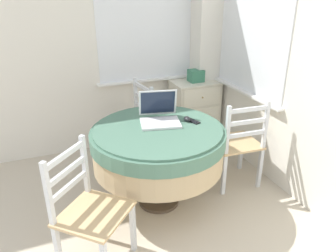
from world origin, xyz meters
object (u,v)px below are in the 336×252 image
object	(u,v)px
dining_chair_near_right_window	(237,144)
round_dining_table	(158,145)
dining_chair_near_back_window	(133,125)
corner_cabinet	(194,111)
laptop	(159,116)
storage_box	(196,76)
computer_mouse	(187,119)
dining_chair_camera_near	(89,211)
cell_phone	(193,121)

from	to	relation	value
dining_chair_near_right_window	round_dining_table	bearing A→B (deg)	-179.39
dining_chair_near_back_window	corner_cabinet	xyz separation A→B (m)	(0.85, 0.25, -0.05)
laptop	dining_chair_near_back_window	xyz separation A→B (m)	(-0.05, 0.69, -0.36)
dining_chair_near_back_window	storage_box	bearing A→B (deg)	15.66
computer_mouse	dining_chair_camera_near	world-z (taller)	dining_chair_camera_near
round_dining_table	dining_chair_near_back_window	world-z (taller)	dining_chair_near_back_window
laptop	storage_box	bearing A→B (deg)	49.01
round_dining_table	dining_chair_near_right_window	size ratio (longest dim) A/B	1.27
dining_chair_near_back_window	corner_cabinet	distance (m)	0.89
cell_phone	storage_box	size ratio (longest dim) A/B	0.79
storage_box	round_dining_table	bearing A→B (deg)	-129.57
computer_mouse	dining_chair_camera_near	xyz separation A→B (m)	(-0.95, -0.49, -0.32)
corner_cabinet	cell_phone	bearing A→B (deg)	-117.17
cell_phone	corner_cabinet	distance (m)	1.24
dining_chair_near_back_window	dining_chair_near_right_window	size ratio (longest dim) A/B	1.00
dining_chair_near_back_window	computer_mouse	bearing A→B (deg)	-70.67
round_dining_table	corner_cabinet	xyz separation A→B (m)	(0.86, 1.06, -0.20)
corner_cabinet	laptop	bearing A→B (deg)	-130.67
dining_chair_near_back_window	dining_chair_camera_near	bearing A→B (deg)	-118.22
dining_chair_camera_near	storage_box	xyz separation A→B (m)	(1.53, 1.50, 0.39)
cell_phone	dining_chair_near_back_window	xyz separation A→B (m)	(-0.31, 0.80, -0.31)
dining_chair_near_right_window	dining_chair_camera_near	distance (m)	1.53
laptop	computer_mouse	xyz separation A→B (m)	(0.22, -0.08, -0.03)
dining_chair_near_right_window	computer_mouse	bearing A→B (deg)	176.86
computer_mouse	corner_cabinet	size ratio (longest dim) A/B	0.11
corner_cabinet	storage_box	size ratio (longest dim) A/B	4.54
laptop	cell_phone	distance (m)	0.29
round_dining_table	storage_box	world-z (taller)	storage_box
round_dining_table	dining_chair_near_back_window	distance (m)	0.82
dining_chair_near_back_window	corner_cabinet	size ratio (longest dim) A/B	1.17
round_dining_table	dining_chair_near_right_window	world-z (taller)	dining_chair_near_right_window
corner_cabinet	storage_box	world-z (taller)	storage_box
dining_chair_camera_near	corner_cabinet	bearing A→B (deg)	44.66
round_dining_table	dining_chair_near_back_window	xyz separation A→B (m)	(0.01, 0.81, -0.15)
laptop	dining_chair_camera_near	xyz separation A→B (m)	(-0.73, -0.58, -0.36)
dining_chair_camera_near	corner_cabinet	distance (m)	2.15
round_dining_table	corner_cabinet	distance (m)	1.38
laptop	dining_chair_camera_near	distance (m)	0.99
dining_chair_near_back_window	storage_box	xyz separation A→B (m)	(0.85, 0.24, 0.39)
dining_chair_near_right_window	corner_cabinet	world-z (taller)	dining_chair_near_right_window
cell_phone	corner_cabinet	xyz separation A→B (m)	(0.54, 1.05, -0.36)
round_dining_table	computer_mouse	xyz separation A→B (m)	(0.28, 0.04, 0.17)
dining_chair_camera_near	corner_cabinet	world-z (taller)	dining_chair_camera_near
round_dining_table	cell_phone	xyz separation A→B (m)	(0.32, 0.00, 0.16)
laptop	dining_chair_near_back_window	size ratio (longest dim) A/B	0.44
dining_chair_camera_near	dining_chair_near_back_window	bearing A→B (deg)	61.78
laptop	corner_cabinet	size ratio (longest dim) A/B	0.52
round_dining_table	corner_cabinet	bearing A→B (deg)	50.71
computer_mouse	round_dining_table	bearing A→B (deg)	-172.55
round_dining_table	dining_chair_camera_near	world-z (taller)	dining_chair_camera_near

